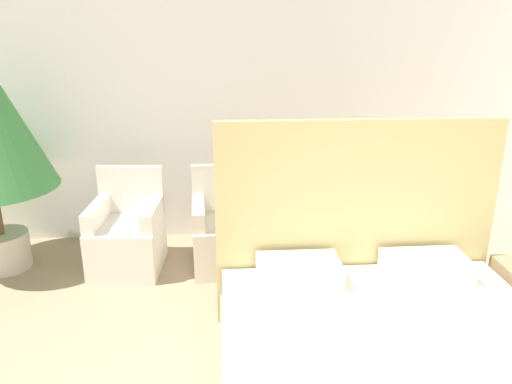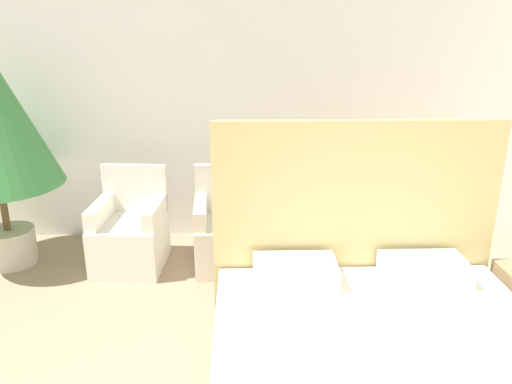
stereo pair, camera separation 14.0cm
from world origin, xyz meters
The scene contains 4 objects.
wall_back centered at (0.00, 3.94, 1.45)m, with size 10.00×0.06×2.90m.
bed centered at (0.46, 1.35, 0.27)m, with size 1.92×2.23×1.45m.
armchair_near_window_left centered at (-1.27, 3.23, 0.28)m, with size 0.61×0.65×0.85m.
armchair_near_window_right centered at (-0.42, 3.23, 0.28)m, with size 0.60×0.64×0.85m.
Camera 1 is at (-0.44, -0.77, 2.03)m, focal length 35.00 mm.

